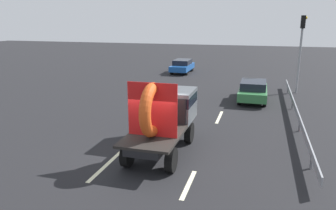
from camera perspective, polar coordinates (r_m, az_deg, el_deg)
name	(u,v)px	position (r m, az deg, el deg)	size (l,w,h in m)	color
ground_plane	(151,156)	(13.34, -3.07, -8.91)	(120.00, 120.00, 0.00)	black
flatbed_truck	(165,112)	(13.63, -0.44, -1.30)	(2.02, 4.86, 3.17)	black
distant_sedan	(253,90)	(22.63, 14.71, 2.54)	(1.81, 4.22, 1.38)	black
traffic_light	(301,43)	(25.83, 22.34, 10.02)	(0.42, 0.36, 5.64)	gray
guardrail	(296,110)	(19.25, 21.58, -0.77)	(0.10, 17.25, 0.71)	gray
lane_dash_left_near	(107,165)	(12.76, -10.73, -10.29)	(2.92, 0.16, 0.01)	beige
lane_dash_left_far	(165,111)	(19.58, -0.56, -1.07)	(2.56, 0.16, 0.01)	beige
lane_dash_right_near	(189,184)	(11.21, 3.63, -13.76)	(2.05, 0.16, 0.01)	beige
lane_dash_right_far	(219,117)	(18.61, 9.01, -2.11)	(2.42, 0.16, 0.01)	beige
oncoming_car	(182,66)	(33.76, 2.52, 6.90)	(1.77, 4.13, 1.35)	black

